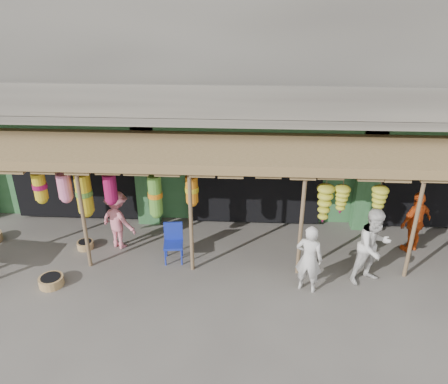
# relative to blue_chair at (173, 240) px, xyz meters

# --- Properties ---
(ground) EXTENTS (80.00, 80.00, 0.00)m
(ground) POSITION_rel_blue_chair_xyz_m (2.01, -0.22, -0.54)
(ground) COLOR #514C47
(ground) RESTS_ON ground
(building) EXTENTS (16.40, 6.80, 7.00)m
(building) POSITION_rel_blue_chair_xyz_m (2.01, 4.65, 2.83)
(building) COLOR gray
(building) RESTS_ON ground
(awning) EXTENTS (14.00, 2.70, 2.79)m
(awning) POSITION_rel_blue_chair_xyz_m (1.85, 0.58, 2.03)
(awning) COLOR brown
(awning) RESTS_ON ground
(blue_chair) EXTENTS (0.51, 0.52, 0.97)m
(blue_chair) POSITION_rel_blue_chair_xyz_m (0.00, 0.00, 0.00)
(blue_chair) COLOR #18299E
(blue_chair) RESTS_ON ground
(basket_mid) EXTENTS (0.56, 0.56, 0.21)m
(basket_mid) POSITION_rel_blue_chair_xyz_m (-2.62, -1.22, -0.43)
(basket_mid) COLOR olive
(basket_mid) RESTS_ON ground
(basket_right) EXTENTS (0.48, 0.48, 0.19)m
(basket_right) POSITION_rel_blue_chair_xyz_m (-2.38, 0.34, -0.44)
(basket_right) COLOR #A8784E
(basket_right) RESTS_ON ground
(person_front) EXTENTS (0.69, 0.57, 1.62)m
(person_front) POSITION_rel_blue_chair_xyz_m (3.15, -1.04, 0.27)
(person_front) COLOR beige
(person_front) RESTS_ON ground
(person_right) EXTENTS (1.11, 1.02, 1.84)m
(person_right) POSITION_rel_blue_chair_xyz_m (4.61, -0.65, 0.38)
(person_right) COLOR silver
(person_right) RESTS_ON ground
(person_vendor) EXTENTS (1.04, 0.82, 1.64)m
(person_vendor) POSITION_rel_blue_chair_xyz_m (6.01, 0.72, 0.28)
(person_vendor) COLOR #CE4913
(person_vendor) RESTS_ON ground
(person_shopper) EXTENTS (1.16, 0.97, 1.56)m
(person_shopper) POSITION_rel_blue_chair_xyz_m (-1.49, 0.49, 0.24)
(person_shopper) COLOR pink
(person_shopper) RESTS_ON ground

